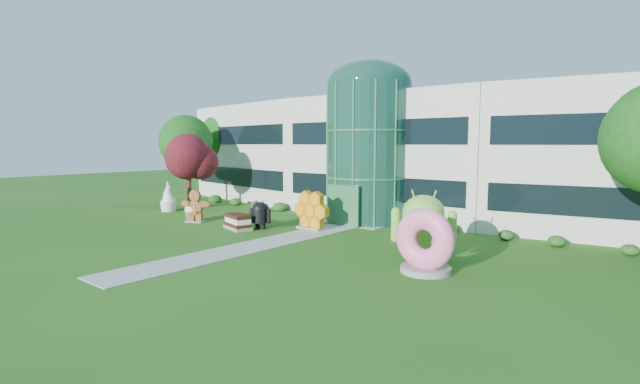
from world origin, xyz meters
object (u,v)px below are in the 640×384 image
Objects in this scene: gingerbread at (195,206)px; donut at (426,240)px; android_green at (423,222)px; android_black at (260,213)px.

donut is at bearing -28.47° from gingerbread.
android_green is 17.60m from gingerbread.
donut reaches higher than gingerbread.
donut is 1.13× the size of gingerbread.
android_green is 12.13m from android_black.
donut is (13.25, -2.62, 0.39)m from android_black.
gingerbread is (-17.58, -0.52, -0.69)m from android_green.
donut is at bearing -76.29° from android_green.
android_black is (-12.08, 0.64, -0.81)m from android_green.
android_black is at bearing -12.10° from gingerbread.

